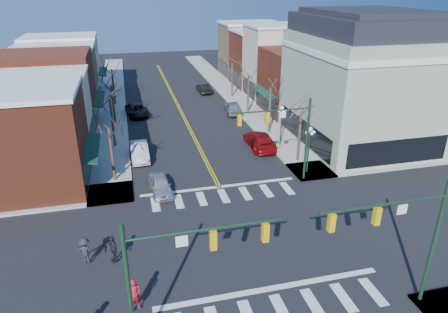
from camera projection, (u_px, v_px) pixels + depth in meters
ground at (246, 241)px, 26.25m from camera, size 160.00×160.00×0.00m
sidewalk_left at (112, 143)px, 42.07m from camera, size 3.50×70.00×0.15m
sidewalk_right at (269, 129)px, 45.94m from camera, size 3.50×70.00×0.15m
bldg_left_brick_a at (18, 142)px, 31.67m from camera, size 10.00×8.50×8.00m
bldg_left_stucco_a at (36, 116)px, 38.66m from camera, size 10.00×7.00×7.50m
bldg_left_brick_b at (47, 91)px, 45.57m from camera, size 10.00×9.00×8.50m
bldg_left_tan at (57, 78)px, 53.04m from camera, size 10.00×7.50×7.80m
bldg_left_stucco_b at (64, 66)px, 59.86m from camera, size 10.00×8.00×8.20m
bldg_right_brick_a at (304, 81)px, 50.98m from camera, size 10.00×8.50×8.00m
bldg_right_stucco at (282, 63)px, 57.47m from camera, size 10.00×7.00×10.00m
bldg_right_brick_b at (265, 59)px, 64.43m from camera, size 10.00×8.00×8.50m
bldg_right_tan at (250, 50)px, 71.45m from camera, size 10.00×8.00×9.00m
victorian_corner at (363, 79)px, 40.13m from camera, size 12.25×14.25×13.30m
traffic_mast_near_left at (173, 269)px, 16.56m from camera, size 6.60×0.28×7.20m
traffic_mast_near_right at (405, 232)px, 19.01m from camera, size 6.60×0.28×7.20m
traffic_mast_far_right at (287, 130)px, 32.17m from camera, size 6.60×0.28×7.20m
lamppost_corner at (309, 142)px, 34.44m from camera, size 0.36×0.36×4.33m
lamppost_midblock at (282, 119)px, 40.22m from camera, size 0.36×0.36×4.33m
tree_left_a at (112, 156)px, 33.22m from camera, size 0.24×0.24×4.76m
tree_left_b at (113, 124)px, 40.28m from camera, size 0.24×0.24×5.04m
tree_left_c at (113, 104)px, 47.49m from camera, size 0.24×0.24×4.55m
tree_left_d at (113, 87)px, 54.53m from camera, size 0.24×0.24×4.90m
tree_right_a at (299, 139)px, 36.97m from camera, size 0.24×0.24×4.62m
tree_right_b at (270, 111)px, 43.97m from camera, size 0.24×0.24×5.18m
tree_right_c at (248, 95)px, 51.15m from camera, size 0.24×0.24×4.83m
tree_right_d at (232, 80)px, 58.23m from camera, size 0.24×0.24×4.97m
car_left_near at (160, 185)px, 32.03m from camera, size 1.85×4.07×1.36m
car_left_mid at (140, 151)px, 38.16m from camera, size 1.72×4.70×1.54m
car_left_far at (137, 110)px, 50.65m from camera, size 3.01×5.34×1.41m
car_right_near at (260, 140)px, 40.74m from camera, size 2.49×5.78×1.66m
car_right_mid at (233, 107)px, 51.43m from camera, size 2.42×4.95×1.62m
car_right_far at (204, 88)px, 61.14m from camera, size 1.77×4.38×1.42m
pedestrian_red_a at (135, 295)px, 20.23m from camera, size 0.77×0.62×1.84m
pedestrian_dark_a at (113, 249)px, 23.83m from camera, size 0.84×1.10×1.73m
pedestrian_dark_b at (85, 251)px, 23.69m from camera, size 1.17×0.77×1.68m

